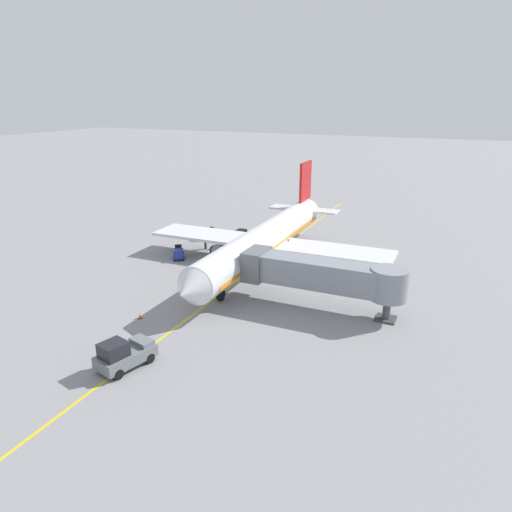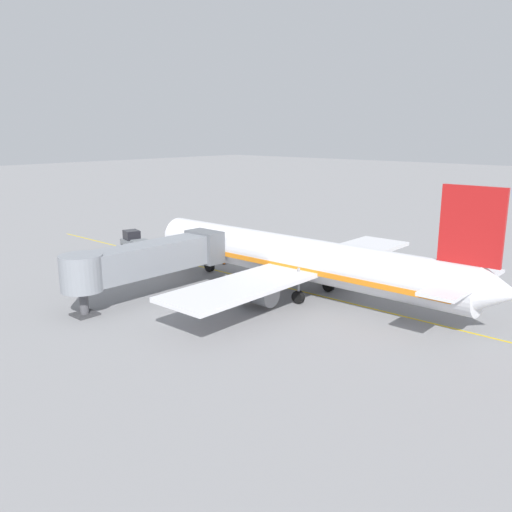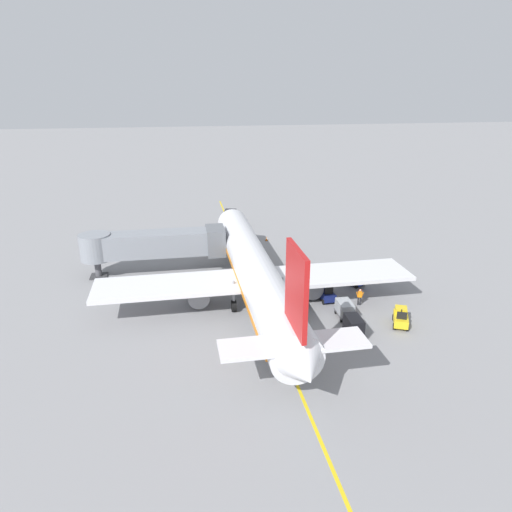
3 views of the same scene
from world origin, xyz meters
TOP-DOWN VIEW (x-y plane):
  - ground_plane at (0.00, 0.00)m, footprint 400.00×400.00m
  - gate_lead_in_line at (0.00, 0.00)m, footprint 0.24×80.00m
  - parked_airliner at (-0.69, -1.81)m, footprint 30.05×37.23m
  - jet_bridge at (-10.42, 7.25)m, footprint 15.69×3.50m
  - pushback_tractor at (-0.13, 23.63)m, footprint 3.26×4.82m
  - baggage_tug_lead at (10.17, 0.53)m, footprint 2.37×2.75m
  - baggage_tug_trailing at (6.26, -2.60)m, footprint 1.39×2.56m
  - baggage_tug_spare at (11.19, -8.65)m, footprint 2.10×2.77m
  - baggage_cart_front at (6.78, -6.52)m, footprint 1.36×2.92m
  - baggage_cart_second_in_train at (6.50, -9.48)m, footprint 1.36×2.92m
  - ground_crew_wing_walker at (9.09, -4.31)m, footprint 0.72×0.33m
  - safety_cone_nose_left at (2.41, 10.76)m, footprint 0.36×0.36m
  - safety_cone_nose_right at (4.03, 16.39)m, footprint 0.36×0.36m

SIDE VIEW (x-z plane):
  - ground_plane at x=0.00m, z-range 0.00..0.00m
  - gate_lead_in_line at x=0.00m, z-range 0.00..0.01m
  - safety_cone_nose_left at x=2.41m, z-range -0.01..0.58m
  - safety_cone_nose_right at x=4.03m, z-range -0.01..0.58m
  - baggage_tug_lead at x=10.17m, z-range -0.10..1.52m
  - baggage_tug_trailing at x=6.26m, z-range -0.10..1.52m
  - baggage_tug_spare at x=11.19m, z-range -0.10..1.52m
  - baggage_cart_front at x=6.78m, z-range 0.16..1.74m
  - baggage_cart_second_in_train at x=6.50m, z-range 0.16..1.74m
  - ground_crew_wing_walker at x=9.09m, z-range 0.11..1.80m
  - pushback_tractor at x=-0.13m, z-range -0.10..2.30m
  - parked_airliner at x=-0.69m, z-range -2.13..8.50m
  - jet_bridge at x=-10.42m, z-range 0.97..5.95m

